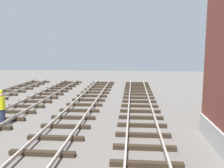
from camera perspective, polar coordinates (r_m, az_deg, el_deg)
track_worker_foreground at (r=13.89m, az=-24.43°, el=-5.06°), size 0.40×0.40×1.87m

